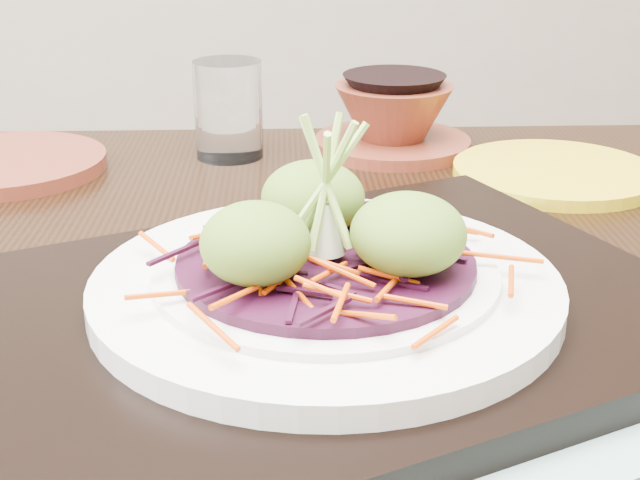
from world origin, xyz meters
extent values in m
cube|color=black|center=(0.04, 0.05, 0.69)|extent=(1.22, 0.89, 0.04)
cube|color=#7EA296|center=(0.05, -0.04, 0.71)|extent=(0.57, 0.50, 0.00)
cube|color=black|center=(0.05, -0.04, 0.72)|extent=(0.49, 0.42, 0.02)
cylinder|color=silver|center=(0.05, -0.04, 0.74)|extent=(0.27, 0.27, 0.01)
cylinder|color=silver|center=(0.05, -0.04, 0.75)|extent=(0.20, 0.20, 0.01)
cylinder|color=#300920|center=(0.05, -0.04, 0.75)|extent=(0.17, 0.17, 0.01)
ellipsoid|color=#527723|center=(0.01, -0.06, 0.78)|extent=(0.06, 0.06, 0.05)
ellipsoid|color=#527723|center=(0.09, -0.06, 0.78)|extent=(0.06, 0.06, 0.05)
ellipsoid|color=#527723|center=(0.05, 0.01, 0.78)|extent=(0.06, 0.06, 0.05)
cylinder|color=#5C2316|center=(-0.18, 0.32, 0.71)|extent=(0.24, 0.24, 0.01)
cylinder|color=white|center=(0.02, 0.34, 0.75)|extent=(0.08, 0.08, 0.09)
cylinder|color=#5C2316|center=(0.18, 0.33, 0.71)|extent=(0.20, 0.20, 0.01)
cylinder|color=gold|center=(0.31, 0.22, 0.71)|extent=(0.25, 0.25, 0.01)
camera|label=1|loc=(-0.03, -0.50, 0.96)|focal=50.00mm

